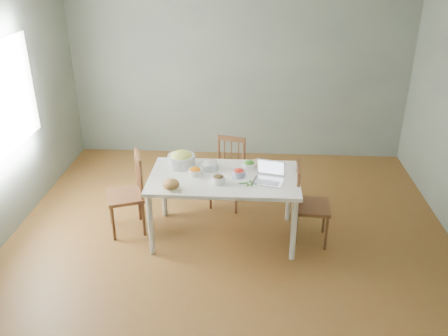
# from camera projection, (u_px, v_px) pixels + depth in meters

# --- Properties ---
(floor) EXTENTS (5.00, 5.00, 0.00)m
(floor) POSITION_uv_depth(u_px,v_px,m) (230.00, 242.00, 5.28)
(floor) COLOR brown
(floor) RESTS_ON ground
(wall_back) EXTENTS (5.00, 0.00, 2.70)m
(wall_back) POSITION_uv_depth(u_px,v_px,m) (239.00, 69.00, 6.95)
(wall_back) COLOR gray
(wall_back) RESTS_ON ground
(wall_front) EXTENTS (5.00, 0.00, 2.70)m
(wall_front) POSITION_uv_depth(u_px,v_px,m) (206.00, 300.00, 2.45)
(wall_front) COLOR gray
(wall_front) RESTS_ON ground
(window_left) EXTENTS (0.04, 1.60, 1.20)m
(window_left) POSITION_uv_depth(u_px,v_px,m) (0.00, 101.00, 5.04)
(window_left) COLOR white
(window_left) RESTS_ON ground
(dining_table) EXTENTS (1.61, 0.90, 0.75)m
(dining_table) POSITION_uv_depth(u_px,v_px,m) (224.00, 207.00, 5.24)
(dining_table) COLOR white
(dining_table) RESTS_ON floor
(chair_far) EXTENTS (0.47, 0.46, 0.87)m
(chair_far) POSITION_uv_depth(u_px,v_px,m) (227.00, 174.00, 5.84)
(chair_far) COLOR #4D2A10
(chair_far) RESTS_ON floor
(chair_left) EXTENTS (0.51, 0.53, 0.94)m
(chair_left) POSITION_uv_depth(u_px,v_px,m) (125.00, 194.00, 5.32)
(chair_left) COLOR #4D2A10
(chair_left) RESTS_ON floor
(chair_right) EXTENTS (0.41, 0.42, 0.91)m
(chair_right) POSITION_uv_depth(u_px,v_px,m) (312.00, 205.00, 5.13)
(chair_right) COLOR #4D2A10
(chair_right) RESTS_ON floor
(bread_boule) EXTENTS (0.18, 0.18, 0.11)m
(bread_boule) POSITION_uv_depth(u_px,v_px,m) (171.00, 184.00, 4.79)
(bread_boule) COLOR #A97338
(bread_boule) RESTS_ON dining_table
(butter_stick) EXTENTS (0.10, 0.04, 0.03)m
(butter_stick) POSITION_uv_depth(u_px,v_px,m) (177.00, 191.00, 4.75)
(butter_stick) COLOR beige
(butter_stick) RESTS_ON dining_table
(bowl_squash) EXTENTS (0.35, 0.35, 0.18)m
(bowl_squash) POSITION_uv_depth(u_px,v_px,m) (182.00, 159.00, 5.27)
(bowl_squash) COLOR tan
(bowl_squash) RESTS_ON dining_table
(bowl_carrot) EXTENTS (0.17, 0.17, 0.08)m
(bowl_carrot) POSITION_uv_depth(u_px,v_px,m) (195.00, 171.00, 5.09)
(bowl_carrot) COLOR #DB6E00
(bowl_carrot) RESTS_ON dining_table
(bowl_onion) EXTENTS (0.23, 0.23, 0.10)m
(bowl_onion) POSITION_uv_depth(u_px,v_px,m) (209.00, 165.00, 5.22)
(bowl_onion) COLOR beige
(bowl_onion) RESTS_ON dining_table
(bowl_mushroom) EXTENTS (0.15, 0.15, 0.09)m
(bowl_mushroom) POSITION_uv_depth(u_px,v_px,m) (218.00, 179.00, 4.92)
(bowl_mushroom) COLOR black
(bowl_mushroom) RESTS_ON dining_table
(bowl_redpep) EXTENTS (0.19, 0.19, 0.09)m
(bowl_redpep) POSITION_uv_depth(u_px,v_px,m) (239.00, 173.00, 5.06)
(bowl_redpep) COLOR #B21F2E
(bowl_redpep) RESTS_ON dining_table
(bowl_broccoli) EXTENTS (0.18, 0.18, 0.09)m
(bowl_broccoli) POSITION_uv_depth(u_px,v_px,m) (249.00, 165.00, 5.24)
(bowl_broccoli) COLOR #276914
(bowl_broccoli) RESTS_ON dining_table
(flatbread) EXTENTS (0.26, 0.26, 0.02)m
(flatbread) POSITION_uv_depth(u_px,v_px,m) (258.00, 163.00, 5.36)
(flatbread) COLOR beige
(flatbread) RESTS_ON dining_table
(basil_bunch) EXTENTS (0.18, 0.18, 0.02)m
(basil_bunch) POSITION_uv_depth(u_px,v_px,m) (246.00, 183.00, 4.92)
(basil_bunch) COLOR #347627
(basil_bunch) RESTS_ON dining_table
(laptop) EXTENTS (0.36, 0.34, 0.21)m
(laptop) POSITION_uv_depth(u_px,v_px,m) (268.00, 173.00, 4.91)
(laptop) COLOR silver
(laptop) RESTS_ON dining_table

